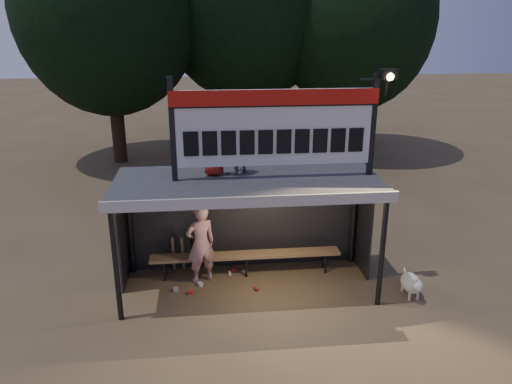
# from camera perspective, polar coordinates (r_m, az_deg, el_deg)

# --- Properties ---
(ground) EXTENTS (80.00, 80.00, 0.00)m
(ground) POSITION_cam_1_polar(r_m,az_deg,el_deg) (10.32, -0.89, -10.79)
(ground) COLOR brown
(ground) RESTS_ON ground
(player) EXTENTS (0.71, 0.59, 1.68)m
(player) POSITION_cam_1_polar(r_m,az_deg,el_deg) (10.23, -6.33, -5.90)
(player) COLOR silver
(player) RESTS_ON ground
(child_a) EXTENTS (0.70, 0.69, 1.14)m
(child_a) POSITION_cam_1_polar(r_m,az_deg,el_deg) (9.53, -2.55, 5.39)
(child_a) COLOR slate
(child_a) RESTS_ON dugout_shelter
(child_b) EXTENTS (0.49, 0.33, 0.98)m
(child_b) POSITION_cam_1_polar(r_m,az_deg,el_deg) (9.48, -4.87, 4.78)
(child_b) COLOR maroon
(child_b) RESTS_ON dugout_shelter
(dugout_shelter) EXTENTS (5.10, 2.08, 2.32)m
(dugout_shelter) POSITION_cam_1_polar(r_m,az_deg,el_deg) (9.77, -1.07, -0.64)
(dugout_shelter) COLOR #373739
(dugout_shelter) RESTS_ON ground
(scoreboard_assembly) EXTENTS (4.10, 0.27, 1.99)m
(scoreboard_assembly) POSITION_cam_1_polar(r_m,az_deg,el_deg) (9.19, 2.51, 7.66)
(scoreboard_assembly) COLOR black
(scoreboard_assembly) RESTS_ON dugout_shelter
(bench) EXTENTS (4.00, 0.35, 0.48)m
(bench) POSITION_cam_1_polar(r_m,az_deg,el_deg) (10.60, -1.17, -7.28)
(bench) COLOR #967247
(bench) RESTS_ON ground
(tree_left) EXTENTS (6.46, 6.46, 9.27)m
(tree_left) POSITION_cam_1_polar(r_m,az_deg,el_deg) (19.19, -16.65, 19.47)
(tree_left) COLOR #302115
(tree_left) RESTS_ON ground
(tree_right) EXTENTS (6.08, 6.08, 8.72)m
(tree_right) POSITION_cam_1_polar(r_m,az_deg,el_deg) (20.26, 11.18, 18.90)
(tree_right) COLOR black
(tree_right) RESTS_ON ground
(dog) EXTENTS (0.36, 0.81, 0.49)m
(dog) POSITION_cam_1_polar(r_m,az_deg,el_deg) (10.33, 17.37, -9.95)
(dog) COLOR #EFE6CF
(dog) RESTS_ON ground
(bats) EXTENTS (0.48, 0.33, 0.84)m
(bats) POSITION_cam_1_polar(r_m,az_deg,el_deg) (10.83, -8.36, -6.92)
(bats) COLOR #A1714B
(bats) RESTS_ON ground
(litter) EXTENTS (3.37, 1.16, 0.08)m
(litter) POSITION_cam_1_polar(r_m,az_deg,el_deg) (10.56, -2.76, -9.83)
(litter) COLOR red
(litter) RESTS_ON ground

